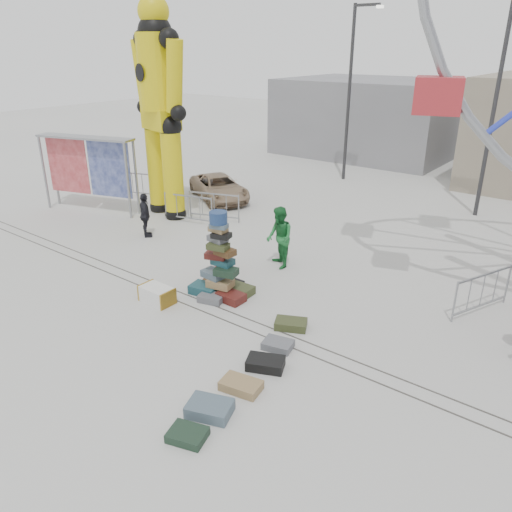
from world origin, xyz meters
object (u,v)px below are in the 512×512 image
Objects in this scene: crash_test_dummy at (160,103)px; parked_suv at (219,188)px; banner_scaffold at (87,156)px; lamp_post_left at (351,86)px; barricade_wheel_front at (482,293)px; pedestrian_red at (219,245)px; lamp_post_right at (499,98)px; pedestrian_black at (145,215)px; barricade_dummy_c at (214,207)px; steamer_trunk at (157,295)px; barricade_dummy_b at (188,209)px; barricade_dummy_a at (142,185)px; suitcase_tower at (221,272)px; pedestrian_green at (279,238)px.

crash_test_dummy reaches higher than parked_suv.
banner_scaffold reaches higher than parked_suv.
lamp_post_left is 14.27m from barricade_wheel_front.
lamp_post_right is at bearing 55.95° from pedestrian_red.
pedestrian_black reaches higher than barricade_wheel_front.
crash_test_dummy is 7.06m from pedestrian_red.
barricade_dummy_c is at bearing -139.23° from lamp_post_right.
steamer_trunk is at bearing 146.45° from barricade_wheel_front.
barricade_dummy_b is at bearing 135.11° from pedestrian_red.
lamp_post_right is 13.46m from pedestrian_black.
barricade_dummy_c is (4.66, -0.45, 0.00)m from barricade_dummy_a.
parked_suv is at bearing -154.59° from lamp_post_right.
pedestrian_black is (-0.71, -2.80, 0.23)m from barricade_dummy_c.
barricade_dummy_b is at bearing -0.25° from banner_scaffold.
steamer_trunk is 2.47m from pedestrian_red.
lamp_post_left is 4.51× the size of pedestrian_red.
barricade_dummy_a is 1.00× the size of barricade_dummy_b.
pedestrian_black is 0.41× the size of parked_suv.
pedestrian_red is at bearing -109.32° from parked_suv.
pedestrian_black reaches higher than barricade_dummy_a.
pedestrian_red is at bearing -113.58° from lamp_post_right.
barricade_wheel_front is (14.83, -1.75, 0.00)m from barricade_dummy_a.
parked_suv is at bearing -41.88° from pedestrian_black.
steamer_trunk is at bearing -110.05° from lamp_post_right.
lamp_post_right is 3.38× the size of suitcase_tower.
crash_test_dummy is 4.69m from barricade_dummy_a.
pedestrian_red is 7.74m from parked_suv.
crash_test_dummy reaches higher than pedestrian_green.
suitcase_tower is 6.69m from barricade_wheel_front.
barricade_dummy_c is (2.02, 0.56, -3.74)m from crash_test_dummy.
lamp_post_right reaches higher than steamer_trunk.
lamp_post_right reaches higher than pedestrian_black.
steamer_trunk is 6.77m from barricade_dummy_c.
pedestrian_red is 1.84m from pedestrian_green.
barricade_dummy_a is (-2.64, 1.00, -3.74)m from crash_test_dummy.
barricade_dummy_b is at bearing 3.19° from crash_test_dummy.
lamp_post_left is at bearing 7.13° from parked_suv.
crash_test_dummy is 8.56m from steamer_trunk.
pedestrian_black is (3.95, -3.25, 0.23)m from barricade_dummy_a.
banner_scaffold is 2.21× the size of pedestrian_green.
banner_scaffold is at bearing -111.13° from barricade_dummy_a.
suitcase_tower is at bearing -75.78° from lamp_post_left.
banner_scaffold reaches higher than suitcase_tower.
banner_scaffold is 9.35m from pedestrian_green.
barricade_dummy_c is 1.00× the size of barricade_wheel_front.
barricade_dummy_b is 1.28× the size of pedestrian_black.
lamp_post_left is 3.38× the size of suitcase_tower.
barricade_wheel_front is at bearing -74.63° from lamp_post_right.
banner_scaffold reaches higher than barricade_wheel_front.
crash_test_dummy is at bearing 135.60° from steamer_trunk.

